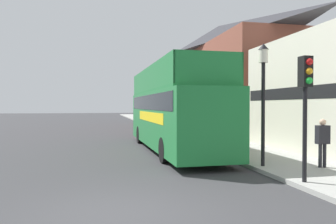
# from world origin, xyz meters

# --- Properties ---
(ground_plane) EXTENTS (144.00, 144.00, 0.00)m
(ground_plane) POSITION_xyz_m (0.00, 21.00, 0.00)
(ground_plane) COLOR #333335
(sidewalk) EXTENTS (3.22, 108.00, 0.14)m
(sidewalk) POSITION_xyz_m (6.51, 18.00, 0.07)
(sidewalk) COLOR #999993
(sidewalk) RESTS_ON ground_plane
(brick_terrace_rear) EXTENTS (6.00, 23.52, 9.95)m
(brick_terrace_rear) POSITION_xyz_m (11.12, 23.30, 4.97)
(brick_terrace_rear) COLOR brown
(brick_terrace_rear) RESTS_ON ground_plane
(tour_bus) EXTENTS (2.69, 11.53, 4.12)m
(tour_bus) POSITION_xyz_m (3.26, 9.27, 1.87)
(tour_bus) COLOR #1E7A38
(tour_bus) RESTS_ON ground_plane
(parked_car_ahead_of_bus) EXTENTS (1.97, 4.56, 1.40)m
(parked_car_ahead_of_bus) POSITION_xyz_m (3.76, 16.93, 0.66)
(parked_car_ahead_of_bus) COLOR maroon
(parked_car_ahead_of_bus) RESTS_ON ground_plane
(pedestrian_second) EXTENTS (0.44, 0.24, 1.66)m
(pedestrian_second) POSITION_xyz_m (7.13, 3.05, 1.14)
(pedestrian_second) COLOR #232328
(pedestrian_second) RESTS_ON sidewalk
(traffic_signal) EXTENTS (0.28, 0.42, 3.47)m
(traffic_signal) POSITION_xyz_m (5.21, 1.25, 2.69)
(traffic_signal) COLOR black
(traffic_signal) RESTS_ON sidewalk
(lamp_post_nearest) EXTENTS (0.35, 0.35, 4.28)m
(lamp_post_nearest) POSITION_xyz_m (5.27, 3.73, 3.12)
(lamp_post_nearest) COLOR black
(lamp_post_nearest) RESTS_ON sidewalk
(lamp_post_second) EXTENTS (0.35, 0.35, 4.91)m
(lamp_post_second) POSITION_xyz_m (5.33, 13.05, 3.51)
(lamp_post_second) COLOR black
(lamp_post_second) RESTS_ON sidewalk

